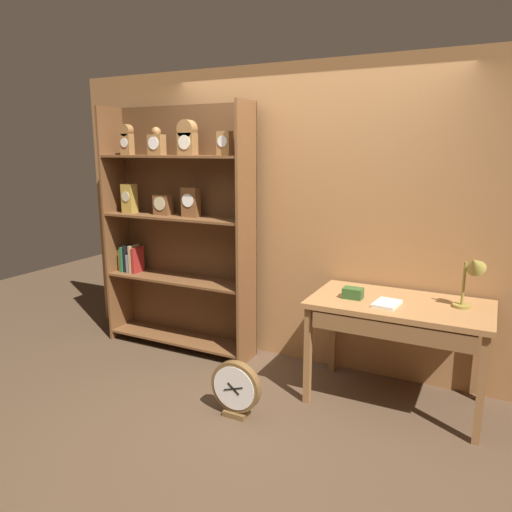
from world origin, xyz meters
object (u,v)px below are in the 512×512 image
Objects in this scene: desk_lamp at (472,271)px; toolbox_small at (353,293)px; bookshelf at (176,228)px; round_clock_large at (236,389)px; workbench at (398,315)px; open_repair_manual at (387,304)px.

toolbox_small is at bearing -172.81° from desk_lamp.
bookshelf is 1.73m from round_clock_large.
open_repair_manual reaches higher than workbench.
round_clock_large is (-0.64, -0.66, -0.62)m from toolbox_small.
toolbox_small reaches higher than open_repair_manual.
toolbox_small reaches higher than round_clock_large.
bookshelf is 15.85× the size of toolbox_small.
desk_lamp reaches higher than open_repair_manual.
bookshelf is at bearing 141.61° from round_clock_large.
workbench is 3.11× the size of desk_lamp.
workbench is at bearing 7.14° from toolbox_small.
workbench is 0.59m from desk_lamp.
workbench is 8.89× the size of toolbox_small.
round_clock_large is (-0.98, -0.70, -0.49)m from workbench.
workbench reaches higher than round_clock_large.
bookshelf is 2.17m from workbench.
desk_lamp is 0.98× the size of round_clock_large.
toolbox_small is 1.11m from round_clock_large.
round_clock_large is (-0.91, -0.60, -0.60)m from open_repair_manual.
bookshelf reaches higher than toolbox_small.
desk_lamp is at bearing 7.22° from workbench.
toolbox_small is at bearing -172.86° from workbench.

